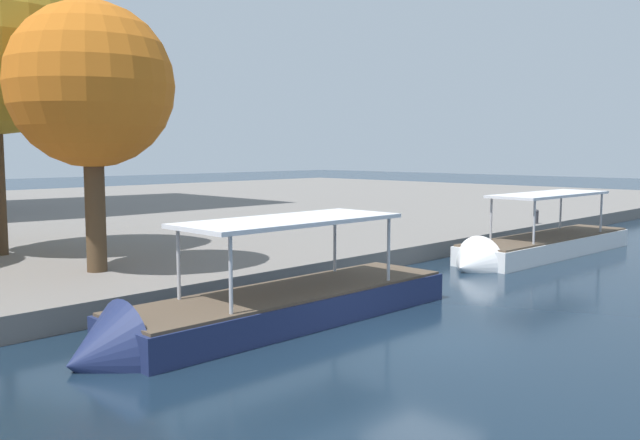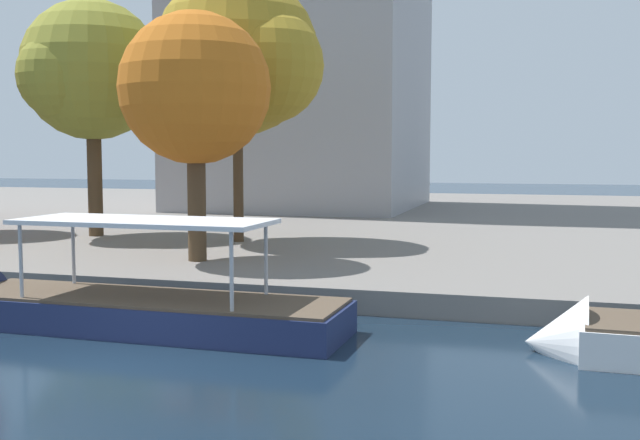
{
  "view_description": "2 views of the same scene",
  "coord_description": "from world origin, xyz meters",
  "px_view_note": "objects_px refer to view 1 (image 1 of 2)",
  "views": [
    {
      "loc": [
        -13.73,
        -9.73,
        4.87
      ],
      "look_at": [
        3.11,
        6.71,
        2.43
      ],
      "focal_mm": 37.66,
      "sensor_mm": 36.0,
      "label": 1
    },
    {
      "loc": [
        9.17,
        -13.59,
        4.67
      ],
      "look_at": [
        3.46,
        6.16,
        2.87
      ],
      "focal_mm": 42.24,
      "sensor_mm": 36.0,
      "label": 2
    }
  ],
  "objects_px": {
    "tour_boat_2": "(537,249)",
    "tree_2": "(1,47)",
    "tour_boat_1": "(264,316)",
    "tree_0": "(93,87)",
    "mooring_bollard_0": "(536,216)"
  },
  "relations": [
    {
      "from": "tour_boat_2",
      "to": "tree_2",
      "type": "height_order",
      "value": "tree_2"
    },
    {
      "from": "tour_boat_1",
      "to": "tree_0",
      "type": "xyz_separation_m",
      "value": [
        -0.96,
        7.54,
        6.69
      ]
    },
    {
      "from": "tree_2",
      "to": "mooring_bollard_0",
      "type": "bearing_deg",
      "value": -21.02
    },
    {
      "from": "tour_boat_1",
      "to": "tree_2",
      "type": "relative_size",
      "value": 1.02
    },
    {
      "from": "mooring_bollard_0",
      "to": "tour_boat_1",
      "type": "bearing_deg",
      "value": -170.91
    },
    {
      "from": "tree_2",
      "to": "tour_boat_1",
      "type": "bearing_deg",
      "value": -83.08
    },
    {
      "from": "tour_boat_2",
      "to": "tree_0",
      "type": "relative_size",
      "value": 1.44
    },
    {
      "from": "tour_boat_2",
      "to": "tree_2",
      "type": "relative_size",
      "value": 1.1
    },
    {
      "from": "mooring_bollard_0",
      "to": "tree_2",
      "type": "height_order",
      "value": "tree_2"
    },
    {
      "from": "tour_boat_2",
      "to": "mooring_bollard_0",
      "type": "bearing_deg",
      "value": -150.94
    },
    {
      "from": "mooring_bollard_0",
      "to": "tree_0",
      "type": "xyz_separation_m",
      "value": [
        -24.61,
        3.75,
        5.82
      ]
    },
    {
      "from": "tree_0",
      "to": "tree_2",
      "type": "distance_m",
      "value": 6.28
    },
    {
      "from": "tree_0",
      "to": "tree_2",
      "type": "xyz_separation_m",
      "value": [
        -0.68,
        5.97,
        1.85
      ]
    },
    {
      "from": "tour_boat_1",
      "to": "tour_boat_2",
      "type": "bearing_deg",
      "value": -177.99
    },
    {
      "from": "tree_0",
      "to": "tour_boat_2",
      "type": "bearing_deg",
      "value": -22.02
    }
  ]
}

